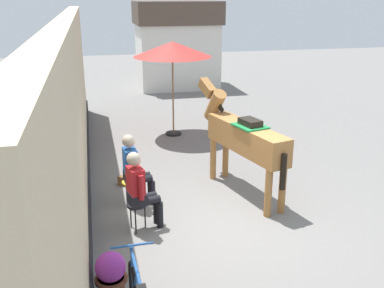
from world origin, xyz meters
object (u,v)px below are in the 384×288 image
at_px(saddled_horse_center, 243,137).
at_px(cafe_parasol, 172,50).
at_px(seated_visitor_near, 140,187).
at_px(seated_visitor_far, 134,166).
at_px(flower_planter_near, 111,274).
at_px(satchel_bag, 125,181).

distance_m(saddled_horse_center, cafe_parasol, 4.29).
height_order(seated_visitor_near, saddled_horse_center, saddled_horse_center).
xyz_separation_m(seated_visitor_far, saddled_horse_center, (2.12, 0.12, 0.38)).
bearing_deg(cafe_parasol, flower_planter_near, -107.15).
distance_m(seated_visitor_near, satchel_bag, 2.00).
xyz_separation_m(cafe_parasol, satchel_bag, (-1.64, -3.25, -2.26)).
height_order(seated_visitor_far, flower_planter_near, seated_visitor_far).
bearing_deg(flower_planter_near, seated_visitor_near, 70.92).
xyz_separation_m(seated_visitor_far, cafe_parasol, (1.52, 4.19, 1.59)).
bearing_deg(seated_visitor_near, saddled_horse_center, 26.47).
height_order(seated_visitor_far, saddled_horse_center, saddled_horse_center).
relative_size(flower_planter_near, cafe_parasol, 0.25).
bearing_deg(seated_visitor_near, flower_planter_near, -109.08).
height_order(seated_visitor_far, cafe_parasol, cafe_parasol).
distance_m(seated_visitor_far, cafe_parasol, 4.73).
relative_size(saddled_horse_center, satchel_bag, 10.48).
relative_size(saddled_horse_center, flower_planter_near, 4.59).
relative_size(seated_visitor_far, cafe_parasol, 0.54).
relative_size(seated_visitor_near, saddled_horse_center, 0.47).
height_order(saddled_horse_center, satchel_bag, saddled_horse_center).
bearing_deg(seated_visitor_near, seated_visitor_far, 89.89).
height_order(seated_visitor_near, cafe_parasol, cafe_parasol).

